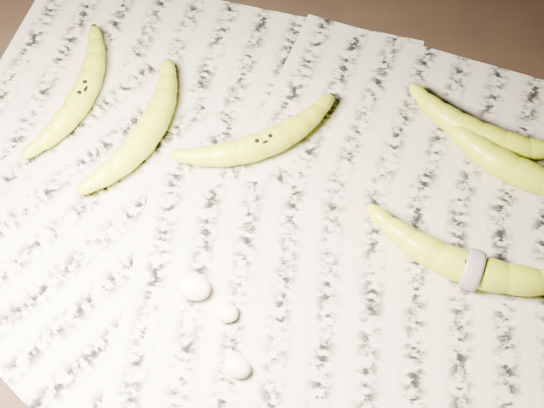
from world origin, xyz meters
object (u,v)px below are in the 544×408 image
at_px(banana_upper_a, 480,133).
at_px(banana_upper_b, 515,168).
at_px(banana_left_b, 147,131).
at_px(banana_center, 263,143).
at_px(banana_taped, 473,268).
at_px(banana_left_a, 82,93).

relative_size(banana_upper_a, banana_upper_b, 0.98).
bearing_deg(banana_left_b, banana_upper_b, -71.46).
xyz_separation_m(banana_center, banana_taped, (0.28, -0.07, 0.00)).
height_order(banana_left_a, banana_left_b, banana_left_b).
relative_size(banana_left_a, banana_taped, 0.82).
bearing_deg(banana_center, banana_left_b, 149.03).
relative_size(banana_left_a, banana_upper_a, 1.05).
bearing_deg(banana_left_a, banana_taped, -101.31).
relative_size(banana_left_a, banana_center, 1.00).
bearing_deg(banana_left_b, banana_center, -71.14).
bearing_deg(banana_upper_a, banana_center, -148.21).
bearing_deg(banana_taped, banana_center, 164.32).
bearing_deg(banana_taped, banana_left_b, 173.98).
bearing_deg(banana_upper_a, banana_taped, -71.75).
bearing_deg(banana_upper_b, banana_left_b, -155.43).
relative_size(banana_left_a, banana_left_b, 1.00).
relative_size(banana_left_b, banana_upper_a, 1.05).
bearing_deg(banana_taped, banana_upper_b, 83.04).
relative_size(banana_taped, banana_upper_b, 1.26).
xyz_separation_m(banana_left_a, banana_upper_a, (0.49, 0.14, 0.00)).
xyz_separation_m(banana_upper_a, banana_upper_b, (0.05, -0.04, 0.00)).
xyz_separation_m(banana_left_a, banana_center, (0.24, 0.02, 0.00)).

